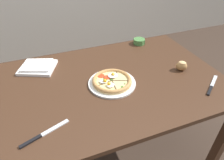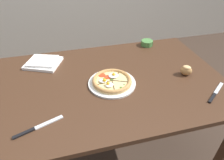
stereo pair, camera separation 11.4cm
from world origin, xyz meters
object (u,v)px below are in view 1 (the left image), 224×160
(ramekin_bowl, at_px, (139,41))
(bread_piece_near, at_px, (182,66))
(knife_main, at_px, (212,85))
(knife_spare, at_px, (45,133))
(pizza, at_px, (112,81))
(napkin_folded, at_px, (38,67))
(dining_table, at_px, (103,92))

(ramekin_bowl, relative_size, bread_piece_near, 1.09)
(knife_main, xyz_separation_m, knife_spare, (-1.02, -0.01, 0.00))
(ramekin_bowl, bearing_deg, pizza, -133.40)
(pizza, xyz_separation_m, bread_piece_near, (0.51, -0.02, 0.02))
(pizza, relative_size, ramekin_bowl, 2.91)
(pizza, relative_size, napkin_folded, 1.03)
(knife_main, relative_size, knife_spare, 0.83)
(knife_main, bearing_deg, bread_piece_near, 72.92)
(ramekin_bowl, relative_size, napkin_folded, 0.35)
(knife_main, bearing_deg, dining_table, 120.08)
(ramekin_bowl, xyz_separation_m, napkin_folded, (-0.85, -0.10, -0.01))
(dining_table, distance_m, knife_main, 0.70)
(bread_piece_near, distance_m, knife_spare, 0.98)
(bread_piece_near, height_order, knife_main, bread_piece_near)
(pizza, bearing_deg, ramekin_bowl, 46.60)
(bread_piece_near, xyz_separation_m, knife_spare, (-0.95, -0.23, -0.03))
(ramekin_bowl, height_order, knife_spare, ramekin_bowl)
(napkin_folded, distance_m, bread_piece_near, 1.01)
(napkin_folded, height_order, knife_main, napkin_folded)
(napkin_folded, relative_size, bread_piece_near, 3.08)
(pizza, distance_m, bread_piece_near, 0.51)
(napkin_folded, xyz_separation_m, bread_piece_near, (0.93, -0.38, 0.02))
(napkin_folded, bearing_deg, knife_spare, -91.46)
(ramekin_bowl, bearing_deg, dining_table, -139.12)
(ramekin_bowl, relative_size, knife_main, 0.51)
(pizza, relative_size, bread_piece_near, 3.18)
(pizza, xyz_separation_m, ramekin_bowl, (0.42, 0.45, 0.00))
(dining_table, relative_size, knife_spare, 6.58)
(ramekin_bowl, bearing_deg, knife_spare, -140.99)
(ramekin_bowl, xyz_separation_m, bread_piece_near, (0.08, -0.47, 0.01))
(knife_spare, bearing_deg, bread_piece_near, -6.30)
(dining_table, xyz_separation_m, knife_spare, (-0.39, -0.29, 0.09))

